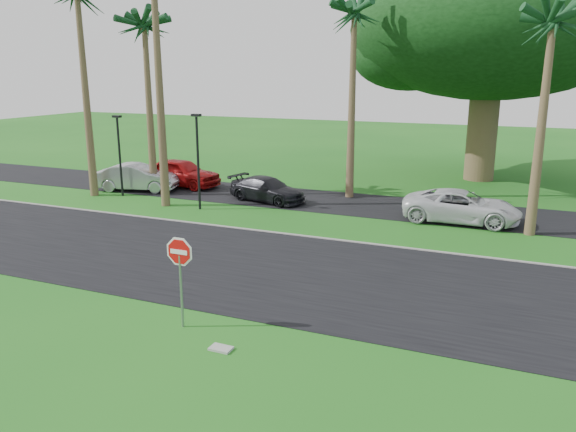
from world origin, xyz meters
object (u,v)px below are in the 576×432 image
(car_dark, at_px, (267,190))
(car_minivan, at_px, (462,207))
(stop_sign_near, at_px, (180,264))
(car_silver, at_px, (137,178))
(car_red, at_px, (181,173))

(car_dark, xyz_separation_m, car_minivan, (9.77, -0.42, 0.09))
(stop_sign_near, bearing_deg, car_silver, 130.90)
(car_silver, distance_m, car_minivan, 17.69)
(stop_sign_near, distance_m, car_red, 19.01)
(car_minivan, bearing_deg, stop_sign_near, 157.49)
(car_dark, height_order, car_minivan, car_minivan)
(car_minivan, bearing_deg, car_red, 82.61)
(car_silver, bearing_deg, car_minivan, -104.41)
(car_dark, bearing_deg, car_minivan, -78.96)
(car_red, distance_m, car_dark, 6.47)
(stop_sign_near, relative_size, car_silver, 0.57)
(stop_sign_near, height_order, car_minivan, stop_sign_near)
(car_dark, bearing_deg, car_silver, 106.47)
(car_silver, xyz_separation_m, car_minivan, (17.69, -0.01, -0.04))
(car_red, relative_size, car_dark, 1.12)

